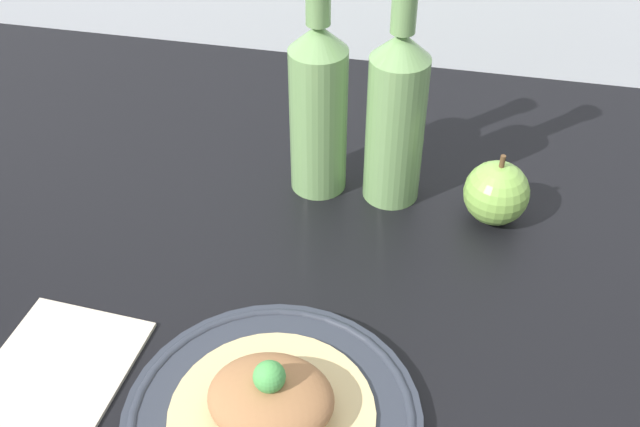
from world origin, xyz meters
The scene contains 7 objects.
ground_plane centered at (0.00, 0.00, -2.00)cm, with size 180.00×110.00×4.00cm, color black.
plate centered at (1.84, -12.81, 0.83)cm, with size 25.47×25.47×1.57cm.
plated_food centered at (1.84, -12.81, 3.28)cm, with size 17.51×17.51×6.52cm.
cider_bottle_left centered at (-1.33, 20.77, 11.12)cm, with size 6.49×6.49×27.93cm.
cider_bottle_right centered at (7.29, 20.77, 11.12)cm, with size 6.49×6.49×27.93cm.
apple centered at (19.13, 18.64, 3.62)cm, with size 7.22×7.22×8.60cm.
napkin centered at (-18.73, -11.92, 0.40)cm, with size 13.53×16.58×0.80cm.
Camera 1 is at (13.49, -48.39, 54.64)cm, focal length 42.00 mm.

